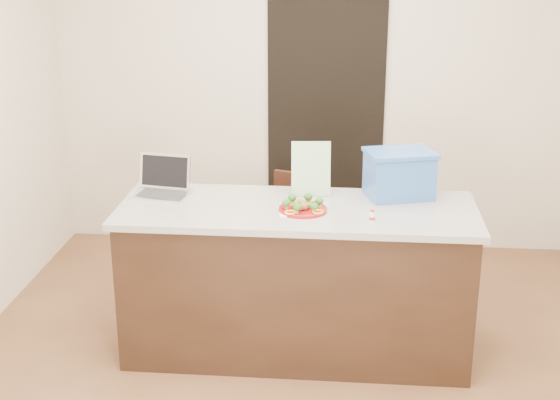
# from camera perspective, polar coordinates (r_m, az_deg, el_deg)

# --- Properties ---
(ground) EXTENTS (4.00, 4.00, 0.00)m
(ground) POSITION_cam_1_polar(r_m,az_deg,el_deg) (4.64, 0.97, -12.34)
(ground) COLOR brown
(ground) RESTS_ON ground
(room_shell) EXTENTS (4.00, 4.00, 4.00)m
(room_shell) POSITION_cam_1_polar(r_m,az_deg,el_deg) (4.04, 1.09, 7.67)
(room_shell) COLOR white
(room_shell) RESTS_ON ground
(doorway) EXTENTS (0.90, 0.02, 2.00)m
(doorway) POSITION_cam_1_polar(r_m,az_deg,el_deg) (6.10, 3.35, 5.60)
(doorway) COLOR black
(doorway) RESTS_ON ground
(island) EXTENTS (2.06, 0.76, 0.92)m
(island) POSITION_cam_1_polar(r_m,az_deg,el_deg) (4.64, 1.23, -5.86)
(island) COLOR black
(island) RESTS_ON ground
(plate) EXTENTS (0.28, 0.28, 0.02)m
(plate) POSITION_cam_1_polar(r_m,az_deg,el_deg) (4.40, 1.68, -0.67)
(plate) COLOR maroon
(plate) RESTS_ON island
(meatballs) EXTENTS (0.11, 0.11, 0.04)m
(meatballs) POSITION_cam_1_polar(r_m,az_deg,el_deg) (4.39, 1.63, -0.36)
(meatballs) COLOR brown
(meatballs) RESTS_ON plate
(broccoli) EXTENTS (0.23, 0.23, 0.04)m
(broccoli) POSITION_cam_1_polar(r_m,az_deg,el_deg) (4.39, 1.69, -0.13)
(broccoli) COLOR #1B4D14
(broccoli) RESTS_ON plate
(pepper_rings) EXTENTS (0.24, 0.24, 0.01)m
(pepper_rings) POSITION_cam_1_polar(r_m,az_deg,el_deg) (4.40, 1.68, -0.55)
(pepper_rings) COLOR yellow
(pepper_rings) RESTS_ON plate
(napkin) EXTENTS (0.17, 0.17, 0.01)m
(napkin) POSITION_cam_1_polar(r_m,az_deg,el_deg) (4.38, 0.90, -0.87)
(napkin) COLOR white
(napkin) RESTS_ON island
(fork) EXTENTS (0.03, 0.15, 0.00)m
(fork) POSITION_cam_1_polar(r_m,az_deg,el_deg) (4.39, 0.65, -0.75)
(fork) COLOR #B0B0B4
(fork) RESTS_ON napkin
(knife) EXTENTS (0.03, 0.21, 0.01)m
(knife) POSITION_cam_1_polar(r_m,az_deg,el_deg) (4.36, 1.28, -0.88)
(knife) COLOR silver
(knife) RESTS_ON napkin
(yogurt_bottle) EXTENTS (0.03, 0.03, 0.07)m
(yogurt_bottle) POSITION_cam_1_polar(r_m,az_deg,el_deg) (4.26, 6.75, -1.25)
(yogurt_bottle) COLOR silver
(yogurt_bottle) RESTS_ON island
(laptop) EXTENTS (0.35, 0.30, 0.23)m
(laptop) POSITION_cam_1_polar(r_m,az_deg,el_deg) (4.74, -8.55, 1.21)
(laptop) COLOR silver
(laptop) RESTS_ON island
(leaflet) EXTENTS (0.23, 0.07, 0.33)m
(leaflet) POSITION_cam_1_polar(r_m,az_deg,el_deg) (4.62, 2.28, 2.28)
(leaflet) COLOR silver
(leaflet) RESTS_ON island
(blue_box) EXTENTS (0.45, 0.38, 0.28)m
(blue_box) POSITION_cam_1_polar(r_m,az_deg,el_deg) (4.65, 8.71, 1.91)
(blue_box) COLOR #2D5BA4
(blue_box) RESTS_ON island
(chair) EXTENTS (0.47, 0.48, 0.84)m
(chair) POSITION_cam_1_polar(r_m,az_deg,el_deg) (5.42, 1.33, -1.94)
(chair) COLOR #371A10
(chair) RESTS_ON ground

